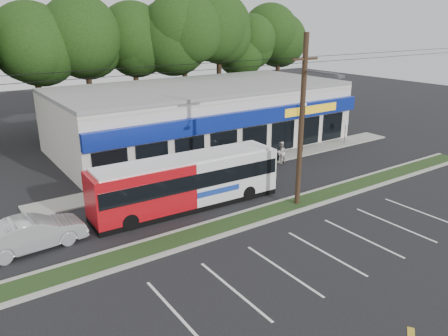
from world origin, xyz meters
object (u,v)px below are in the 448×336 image
(car_silver, at_px, (32,233))
(lamp_post, at_px, (304,122))
(pedestrian_a, at_px, (244,158))
(metrobus, at_px, (187,181))
(pedestrian_b, at_px, (281,152))
(car_dark, at_px, (252,155))
(utility_pole, at_px, (301,117))
(sign_post, at_px, (346,127))

(car_silver, bearing_deg, lamp_post, -82.52)
(car_silver, distance_m, pedestrian_a, 16.18)
(metrobus, distance_m, pedestrian_b, 10.71)
(car_dark, relative_size, pedestrian_b, 2.77)
(utility_pole, xyz_separation_m, metrobus, (-5.40, 3.57, -3.77))
(utility_pole, relative_size, pedestrian_b, 28.91)
(pedestrian_a, distance_m, pedestrian_b, 3.23)
(metrobus, distance_m, car_silver, 8.77)
(metrobus, xyz_separation_m, pedestrian_b, (10.19, 3.21, -0.78))
(car_dark, bearing_deg, car_silver, 95.21)
(pedestrian_a, bearing_deg, car_silver, -18.04)
(utility_pole, distance_m, sign_post, 15.71)
(sign_post, xyz_separation_m, pedestrian_b, (-8.37, -0.87, -0.69))
(utility_pole, xyz_separation_m, pedestrian_b, (4.80, 6.78, -4.55))
(car_silver, height_order, pedestrian_a, pedestrian_a)
(lamp_post, bearing_deg, utility_pole, -136.05)
(lamp_post, distance_m, car_dark, 5.89)
(utility_pole, bearing_deg, pedestrian_b, 54.73)
(metrobus, bearing_deg, utility_pole, -31.49)
(utility_pole, xyz_separation_m, car_dark, (2.58, 7.54, -4.60))
(metrobus, xyz_separation_m, car_silver, (-8.73, -0.14, -0.82))
(lamp_post, distance_m, pedestrian_b, 3.98)
(lamp_post, distance_m, sign_post, 5.13)
(utility_pole, distance_m, car_silver, 15.25)
(metrobus, bearing_deg, car_dark, 28.44)
(car_dark, relative_size, car_silver, 0.97)
(metrobus, bearing_deg, lamp_post, 19.62)
(sign_post, relative_size, pedestrian_b, 1.29)
(car_silver, bearing_deg, car_dark, -79.99)
(lamp_post, distance_m, car_silver, 22.81)
(pedestrian_b, bearing_deg, metrobus, 8.55)
(metrobus, distance_m, pedestrian_a, 7.94)
(lamp_post, height_order, sign_post, lamp_post)
(car_silver, relative_size, pedestrian_b, 2.86)
(sign_post, height_order, car_dark, sign_post)
(car_silver, bearing_deg, pedestrian_a, -80.16)
(sign_post, distance_m, metrobus, 19.01)
(lamp_post, xyz_separation_m, sign_post, (5.00, -0.23, -1.12))
(lamp_post, bearing_deg, car_dark, -176.55)
(car_dark, relative_size, pedestrian_a, 2.89)
(utility_pole, distance_m, lamp_post, 11.67)
(sign_post, distance_m, car_dark, 10.61)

